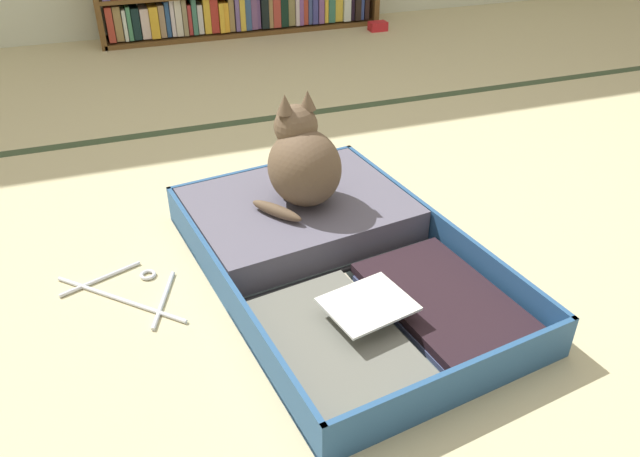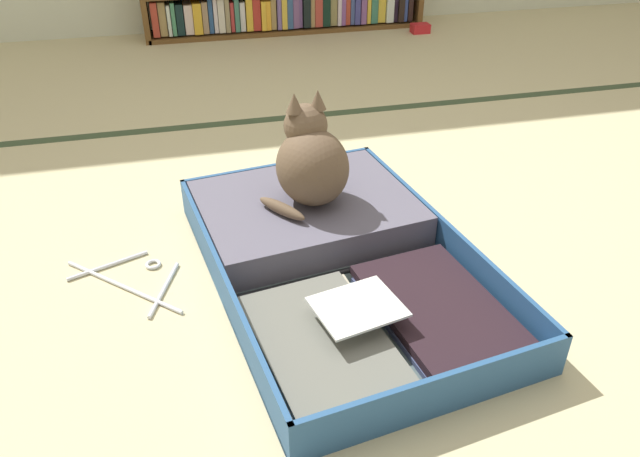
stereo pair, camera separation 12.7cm
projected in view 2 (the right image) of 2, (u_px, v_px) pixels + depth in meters
The scene contains 6 objects.
ground_plane at pixel (376, 258), 1.63m from camera, with size 10.00×10.00×0.00m, color #C5BB8D.
tatami_border at pixel (298, 117), 2.45m from camera, with size 4.80×0.05×0.00m.
open_suitcase at pixel (327, 247), 1.60m from camera, with size 0.73×1.02×0.11m.
black_cat at pixel (310, 162), 1.62m from camera, with size 0.26×0.24×0.30m.
clothes_hanger at pixel (133, 279), 1.55m from camera, with size 0.28×0.28×0.01m.
small_red_pouch at pixel (420, 28), 3.47m from camera, with size 0.10×0.07×0.05m.
Camera 2 is at (-0.46, -1.26, 0.95)m, focal length 34.43 mm.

